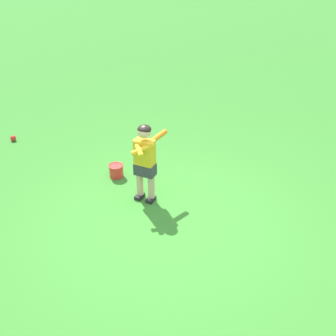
% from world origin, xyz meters
% --- Properties ---
extents(ground_plane, '(40.00, 40.00, 0.00)m').
position_xyz_m(ground_plane, '(0.00, 0.00, 0.00)').
color(ground_plane, '#38842D').
extents(child_batter, '(0.48, 0.51, 1.08)m').
position_xyz_m(child_batter, '(-0.52, -0.19, 0.65)').
color(child_batter, '#232328').
rests_on(child_batter, ground).
extents(play_ball_far_right, '(0.09, 0.09, 0.09)m').
position_xyz_m(play_ball_far_right, '(-2.55, -2.18, 0.05)').
color(play_ball_far_right, red).
rests_on(play_ball_far_right, ground).
extents(toy_bucket, '(0.22, 0.22, 0.19)m').
position_xyz_m(toy_bucket, '(-1.15, -0.55, 0.10)').
color(toy_bucket, red).
rests_on(toy_bucket, ground).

